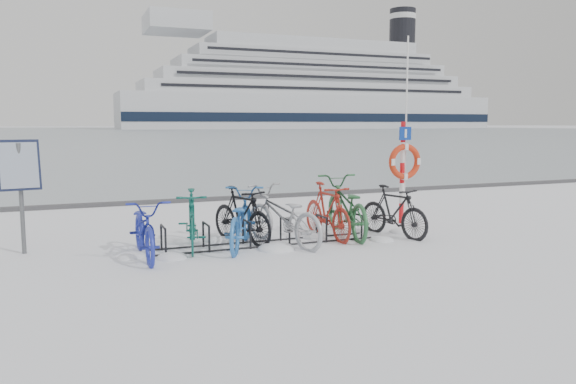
{
  "coord_description": "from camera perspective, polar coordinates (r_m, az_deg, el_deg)",
  "views": [
    {
      "loc": [
        -3.23,
        -9.23,
        2.14
      ],
      "look_at": [
        0.66,
        0.6,
        0.84
      ],
      "focal_mm": 35.0,
      "sensor_mm": 36.0,
      "label": 1
    }
  ],
  "objects": [
    {
      "name": "quay_edge",
      "position": [
        15.61,
        -9.44,
        -0.79
      ],
      "size": [
        400.0,
        0.25,
        0.1
      ],
      "primitive_type": "cube",
      "color": "#3F3F42",
      "rests_on": "ground"
    },
    {
      "name": "bike_rack",
      "position": [
        9.97,
        -2.24,
        -4.33
      ],
      "size": [
        4.0,
        0.48,
        0.46
      ],
      "color": "black",
      "rests_on": "ground"
    },
    {
      "name": "bike_5",
      "position": [
        10.55,
        4.0,
        -1.76
      ],
      "size": [
        0.57,
        1.8,
        1.07
      ],
      "primitive_type": "imported",
      "rotation": [
        0.0,
        0.0,
        0.04
      ],
      "color": "#9F251A",
      "rests_on": "ground"
    },
    {
      "name": "bike_0",
      "position": [
        9.27,
        -14.35,
        -3.39
      ],
      "size": [
        0.68,
        1.92,
        1.0
      ],
      "primitive_type": "imported",
      "rotation": [
        0.0,
        0.0,
        0.01
      ],
      "color": "#1F2A9F",
      "rests_on": "ground"
    },
    {
      "name": "info_board",
      "position": [
        10.07,
        -25.6,
        1.84
      ],
      "size": [
        0.65,
        0.33,
        1.88
      ],
      "rotation": [
        0.0,
        0.0,
        0.15
      ],
      "color": "#595B5E",
      "rests_on": "ground"
    },
    {
      "name": "bike_1",
      "position": [
        9.75,
        -9.75,
        -2.64
      ],
      "size": [
        0.83,
        1.81,
        1.05
      ],
      "primitive_type": "imported",
      "rotation": [
        0.0,
        0.0,
        -0.2
      ],
      "color": "#10564A",
      "rests_on": "ground"
    },
    {
      "name": "snow_drifts",
      "position": [
        9.96,
        -1.51,
        -5.4
      ],
      "size": [
        5.59,
        1.58,
        0.23
      ],
      "color": "white",
      "rests_on": "ground"
    },
    {
      "name": "bike_3",
      "position": [
        10.17,
        -4.74,
        -2.19
      ],
      "size": [
        1.02,
        1.8,
        1.04
      ],
      "primitive_type": "imported",
      "rotation": [
        0.0,
        0.0,
        0.33
      ],
      "color": "black",
      "rests_on": "ground"
    },
    {
      "name": "ground",
      "position": [
        10.01,
        -2.24,
        -5.35
      ],
      "size": [
        900.0,
        900.0,
        0.0
      ],
      "primitive_type": "plane",
      "color": "white",
      "rests_on": "ground"
    },
    {
      "name": "lifebuoy_station",
      "position": [
        12.14,
        11.73,
        3.02
      ],
      "size": [
        0.76,
        0.22,
        3.95
      ],
      "color": "red",
      "rests_on": "ground"
    },
    {
      "name": "bike_7",
      "position": [
        10.88,
        10.69,
        -1.79
      ],
      "size": [
        0.91,
        1.73,
        1.0
      ],
      "primitive_type": "imported",
      "rotation": [
        0.0,
        0.0,
        0.28
      ],
      "color": "black",
      "rests_on": "ground"
    },
    {
      "name": "bike_2",
      "position": [
        9.75,
        -4.88,
        -2.57
      ],
      "size": [
        1.49,
        2.1,
        1.04
      ],
      "primitive_type": "imported",
      "rotation": [
        0.0,
        0.0,
        2.69
      ],
      "color": "#2D6DBA",
      "rests_on": "ground"
    },
    {
      "name": "cruise_ferry",
      "position": [
        231.67,
        2.33,
        9.87
      ],
      "size": [
        154.1,
        29.03,
        50.63
      ],
      "color": "white",
      "rests_on": "ground"
    },
    {
      "name": "ice_sheet",
      "position": [
        164.27,
        -20.58,
        5.8
      ],
      "size": [
        400.0,
        298.0,
        0.02
      ],
      "primitive_type": "cube",
      "color": "#99A4AD",
      "rests_on": "ground"
    },
    {
      "name": "bike_6",
      "position": [
        10.81,
        5.89,
        -1.32
      ],
      "size": [
        1.1,
        2.31,
        1.17
      ],
      "primitive_type": "imported",
      "rotation": [
        0.0,
        0.0,
        2.99
      ],
      "color": "#296237",
      "rests_on": "ground"
    },
    {
      "name": "bike_4",
      "position": [
        9.92,
        -0.54,
        -2.27
      ],
      "size": [
        1.3,
        2.18,
        1.08
      ],
      "primitive_type": "imported",
      "rotation": [
        0.0,
        0.0,
        3.44
      ],
      "color": "#A2A4AB",
      "rests_on": "ground"
    }
  ]
}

